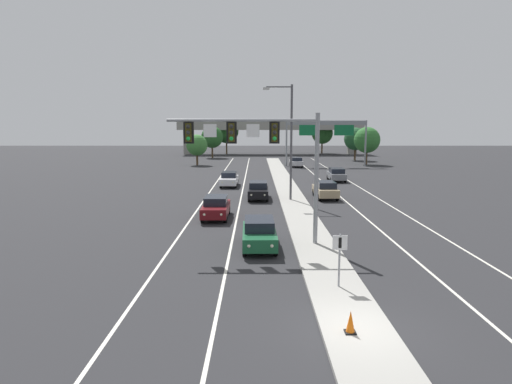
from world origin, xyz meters
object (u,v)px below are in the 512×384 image
car_oncoming_darkred (214,207)px  traffic_cone_median_nose (349,322)px  tree_far_right_b (353,139)px  tree_far_left_c (210,137)px  highway_sign_gantry (324,129)px  tree_far_left_b (224,131)px  overhead_signal_mast (261,147)px  car_receding_grey (334,174)px  car_oncoming_black (256,190)px  median_sign_post (338,252)px  car_receding_tan (323,189)px  car_oncoming_white (227,179)px  car_receding_silver (294,162)px  street_lamp_median (287,136)px  tree_far_left_a (195,145)px  car_oncoming_green (257,233)px  tree_far_right_c (320,133)px  tree_far_right_a (365,140)px

car_oncoming_darkred → traffic_cone_median_nose: bearing=-71.7°
traffic_cone_median_nose → tree_far_right_b: tree_far_right_b is taller
tree_far_left_c → traffic_cone_median_nose: bearing=-81.0°
highway_sign_gantry → tree_far_left_b: size_ratio=1.62×
overhead_signal_mast → car_receding_grey: (9.33, 28.19, -4.71)m
car_oncoming_black → tree_far_left_c: bearing=100.4°
median_sign_post → tree_far_left_b: bearing=97.0°
car_receding_tan → median_sign_post: bearing=-97.7°
car_receding_tan → car_receding_grey: same height
overhead_signal_mast → car_receding_tan: overhead_signal_mast is taller
car_oncoming_white → tree_far_left_b: 54.62m
tree_far_left_b → tree_far_left_c: bearing=-100.0°
car_receding_grey → car_receding_silver: 18.36m
car_receding_grey → tree_far_left_b: 52.77m
street_lamp_median → car_receding_tan: 6.30m
car_oncoming_white → tree_far_left_a: 26.60m
car_oncoming_green → tree_far_left_b: 78.89m
car_oncoming_black → highway_sign_gantry: size_ratio=0.34×
tree_far_right_c → car_receding_tan: bearing=-98.4°
street_lamp_median → tree_far_left_a: bearing=110.2°
street_lamp_median → car_oncoming_white: 12.15m
tree_far_right_b → highway_sign_gantry: bearing=-122.1°
street_lamp_median → car_receding_grey: size_ratio=2.22×
car_oncoming_white → car_receding_grey: same height
median_sign_post → traffic_cone_median_nose: 4.14m
car_receding_tan → tree_far_right_c: tree_far_right_c is taller
street_lamp_median → tree_far_left_c: (-11.94, 51.57, -1.52)m
overhead_signal_mast → median_sign_post: (2.99, -6.58, -3.94)m
overhead_signal_mast → tree_far_right_a: bearing=69.8°
car_oncoming_green → car_oncoming_black: same height
traffic_cone_median_nose → tree_far_right_b: bearing=77.1°
traffic_cone_median_nose → street_lamp_median: bearing=90.3°
street_lamp_median → tree_far_right_a: street_lamp_median is taller
overhead_signal_mast → tree_far_right_a: 53.86m
car_receding_grey → car_oncoming_black: bearing=-126.8°
median_sign_post → tree_far_right_a: (15.63, 57.11, 2.61)m
tree_far_left_c → tree_far_left_a: tree_far_left_c is taller
highway_sign_gantry → tree_far_left_b: tree_far_left_b is taller
tree_far_left_c → tree_far_right_b: bearing=-12.9°
highway_sign_gantry → tree_far_left_b: 35.80m
car_receding_grey → tree_far_left_b: tree_far_left_b is taller
car_receding_grey → highway_sign_gantry: 20.00m
car_receding_tan → tree_far_left_a: 37.36m
street_lamp_median → tree_far_right_b: bearing=70.2°
overhead_signal_mast → car_oncoming_green: bearing=-120.5°
car_oncoming_black → tree_far_right_b: size_ratio=0.71×
car_receding_grey → traffic_cone_median_nose: car_receding_grey is taller
car_oncoming_green → tree_far_left_b: (-7.11, 78.43, 4.54)m
tree_far_left_b → car_receding_grey: bearing=-71.5°
tree_far_right_a → car_oncoming_white: bearing=-129.4°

